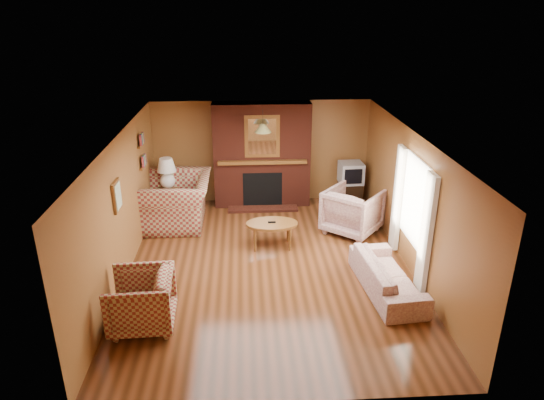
{
  "coord_description": "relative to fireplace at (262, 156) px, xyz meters",
  "views": [
    {
      "loc": [
        -0.41,
        -7.68,
        4.42
      ],
      "look_at": [
        0.09,
        0.6,
        1.05
      ],
      "focal_mm": 32.0,
      "sensor_mm": 36.0,
      "label": 1
    }
  ],
  "objects": [
    {
      "name": "floral_armchair",
      "position": [
        1.79,
        -1.65,
        -0.71
      ],
      "size": [
        1.43,
        1.44,
        0.94
      ],
      "primitive_type": "imported",
      "rotation": [
        0.0,
        0.0,
        2.45
      ],
      "color": "beige",
      "rests_on": "floor"
    },
    {
      "name": "ceiling",
      "position": [
        0.0,
        -2.98,
        1.22
      ],
      "size": [
        6.5,
        6.5,
        0.0
      ],
      "primitive_type": "plane",
      "rotation": [
        3.14,
        0.0,
        0.0
      ],
      "color": "silver",
      "rests_on": "wall_back"
    },
    {
      "name": "table_lamp",
      "position": [
        -2.1,
        -0.53,
        -0.16
      ],
      "size": [
        0.42,
        0.42,
        0.69
      ],
      "color": "white",
      "rests_on": "side_table"
    },
    {
      "name": "tv_stand",
      "position": [
        2.05,
        -0.18,
        -0.91
      ],
      "size": [
        0.52,
        0.47,
        0.55
      ],
      "primitive_type": "cube",
      "rotation": [
        0.0,
        0.0,
        0.03
      ],
      "color": "black",
      "rests_on": "floor"
    },
    {
      "name": "plaid_loveseat",
      "position": [
        -1.85,
        -0.98,
        -0.66
      ],
      "size": [
        1.4,
        1.6,
        1.04
      ],
      "primitive_type": "imported",
      "rotation": [
        0.0,
        0.0,
        -1.57
      ],
      "color": "maroon",
      "rests_on": "floor"
    },
    {
      "name": "wall_left",
      "position": [
        -2.5,
        -2.98,
        0.02
      ],
      "size": [
        0.0,
        6.5,
        6.5
      ],
      "primitive_type": "plane",
      "rotation": [
        1.57,
        0.0,
        1.57
      ],
      "color": "brown",
      "rests_on": "floor"
    },
    {
      "name": "wall_front",
      "position": [
        0.0,
        -6.23,
        0.02
      ],
      "size": [
        6.5,
        0.0,
        6.5
      ],
      "primitive_type": "plane",
      "rotation": [
        -1.57,
        0.0,
        0.0
      ],
      "color": "brown",
      "rests_on": "floor"
    },
    {
      "name": "window_right",
      "position": [
        2.45,
        -3.18,
        -0.06
      ],
      "size": [
        0.1,
        1.85,
        2.0
      ],
      "color": "beige",
      "rests_on": "wall_right"
    },
    {
      "name": "crt_tv",
      "position": [
        2.05,
        -0.19,
        -0.39
      ],
      "size": [
        0.55,
        0.55,
        0.48
      ],
      "color": "#A5A8AD",
      "rests_on": "tv_stand"
    },
    {
      "name": "botanical_print",
      "position": [
        -2.47,
        -3.28,
        0.37
      ],
      "size": [
        0.05,
        0.4,
        0.5
      ],
      "color": "brown",
      "rests_on": "wall_left"
    },
    {
      "name": "floor",
      "position": [
        0.0,
        -2.98,
        -1.18
      ],
      "size": [
        6.5,
        6.5,
        0.0
      ],
      "primitive_type": "plane",
      "color": "#40210D",
      "rests_on": "ground"
    },
    {
      "name": "plaid_armchair",
      "position": [
        -1.95,
        -4.6,
        -0.76
      ],
      "size": [
        0.97,
        0.94,
        0.85
      ],
      "primitive_type": "imported",
      "rotation": [
        0.0,
        0.0,
        -1.53
      ],
      "color": "maroon",
      "rests_on": "floor"
    },
    {
      "name": "pendant_light",
      "position": [
        0.0,
        -0.68,
        0.82
      ],
      "size": [
        0.36,
        0.36,
        0.48
      ],
      "color": "black",
      "rests_on": "ceiling"
    },
    {
      "name": "wall_back",
      "position": [
        0.0,
        0.27,
        0.02
      ],
      "size": [
        6.5,
        0.0,
        6.5
      ],
      "primitive_type": "plane",
      "rotation": [
        1.57,
        0.0,
        0.0
      ],
      "color": "brown",
      "rests_on": "floor"
    },
    {
      "name": "bookshelf",
      "position": [
        -2.44,
        -1.08,
        0.48
      ],
      "size": [
        0.09,
        0.55,
        0.71
      ],
      "color": "brown",
      "rests_on": "wall_left"
    },
    {
      "name": "side_table",
      "position": [
        -2.1,
        -0.53,
        -0.86
      ],
      "size": [
        0.51,
        0.51,
        0.64
      ],
      "primitive_type": "cube",
      "rotation": [
        0.0,
        0.0,
        0.07
      ],
      "color": "brown",
      "rests_on": "floor"
    },
    {
      "name": "floral_sofa",
      "position": [
        1.9,
        -3.88,
        -0.91
      ],
      "size": [
        0.9,
        1.94,
        0.55
      ],
      "primitive_type": "imported",
      "rotation": [
        0.0,
        0.0,
        1.66
      ],
      "color": "beige",
      "rests_on": "floor"
    },
    {
      "name": "coffee_table",
      "position": [
        0.1,
        -2.2,
        -0.73
      ],
      "size": [
        1.0,
        0.62,
        0.53
      ],
      "color": "brown",
      "rests_on": "floor"
    },
    {
      "name": "fireplace",
      "position": [
        0.0,
        0.0,
        0.0
      ],
      "size": [
        2.2,
        0.82,
        2.4
      ],
      "color": "#531D12",
      "rests_on": "floor"
    },
    {
      "name": "wall_right",
      "position": [
        2.5,
        -2.98,
        0.02
      ],
      "size": [
        0.0,
        6.5,
        6.5
      ],
      "primitive_type": "plane",
      "rotation": [
        1.57,
        0.0,
        -1.57
      ],
      "color": "brown",
      "rests_on": "floor"
    }
  ]
}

